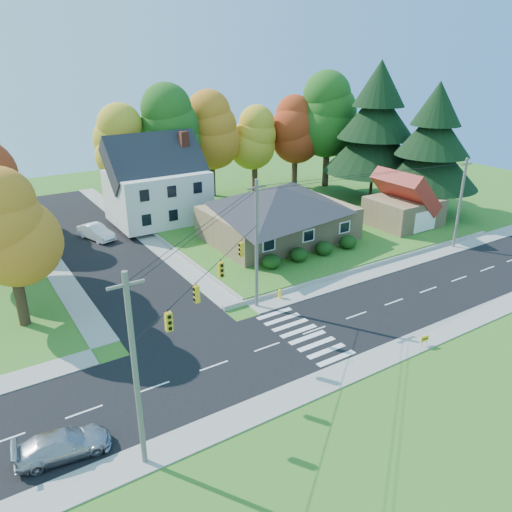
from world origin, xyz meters
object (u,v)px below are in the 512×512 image
Objects in this scene: ranch_house at (278,211)px; silver_sedan at (63,444)px; white_car at (96,232)px; fire_hydrant at (280,294)px.

ranch_house is 3.27× the size of silver_sedan.
ranch_house is 3.08× the size of white_car.
ranch_house is at bearing -46.59° from silver_sedan.
white_car reaches higher than fire_hydrant.
white_car is (-15.55, 10.83, -2.46)m from ranch_house.
fire_hydrant is at bearing -59.19° from silver_sedan.
ranch_house is 17.43× the size of fire_hydrant.
silver_sedan is at bearing -126.71° from white_car.
silver_sedan is 20.07m from fire_hydrant.
silver_sedan is 5.33× the size of fire_hydrant.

